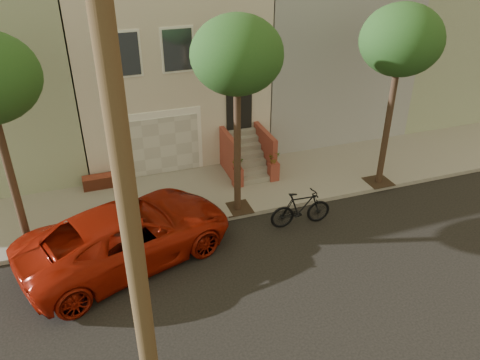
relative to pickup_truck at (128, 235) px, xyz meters
name	(u,v)px	position (x,y,z in m)	size (l,w,h in m)	color
ground	(250,296)	(2.74, -2.62, -0.84)	(90.00, 90.00, 0.00)	black
sidewalk	(198,194)	(2.74, 2.73, -0.77)	(40.00, 3.70, 0.15)	gray
house_row	(158,54)	(2.74, 8.57, 2.80)	(33.10, 11.70, 7.00)	beige
tree_mid	(237,56)	(3.74, 1.28, 4.41)	(2.70, 2.57, 6.30)	#2D2116
tree_right	(401,41)	(9.24, 1.28, 4.41)	(2.70, 2.57, 6.30)	#2D2116
pickup_truck	(128,235)	(0.00, 0.00, 0.00)	(2.80, 6.08, 1.69)	#961809
motorcycle	(301,209)	(5.40, -0.06, -0.24)	(0.57, 2.02, 1.21)	black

